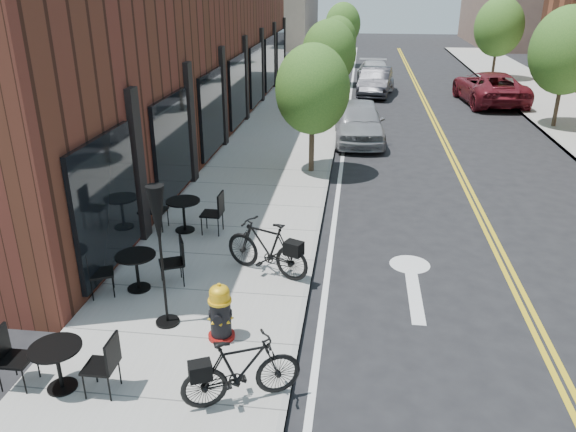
{
  "coord_description": "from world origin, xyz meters",
  "views": [
    {
      "loc": [
        0.77,
        -7.48,
        5.54
      ],
      "look_at": [
        -0.59,
        3.23,
        1.0
      ],
      "focal_mm": 35.0,
      "sensor_mm": 36.0,
      "label": 1
    }
  ],
  "objects_px": {
    "patio_umbrella": "(158,227)",
    "parked_car_far": "(489,88)",
    "bistro_set_a": "(58,361)",
    "parked_car_c": "(375,74)",
    "parked_car_a": "(359,121)",
    "parked_car_b": "(375,82)",
    "fire_hydrant": "(220,312)",
    "bistro_set_c": "(184,211)",
    "bistro_set_b": "(137,267)",
    "bicycle_right": "(242,370)",
    "bicycle_left": "(267,247)"
  },
  "relations": [
    {
      "from": "fire_hydrant",
      "to": "parked_car_a",
      "type": "height_order",
      "value": "parked_car_a"
    },
    {
      "from": "bistro_set_a",
      "to": "parked_car_far",
      "type": "relative_size",
      "value": 0.31
    },
    {
      "from": "parked_car_a",
      "to": "parked_car_b",
      "type": "xyz_separation_m",
      "value": [
        0.75,
        9.3,
        -0.05
      ]
    },
    {
      "from": "patio_umbrella",
      "to": "bicycle_left",
      "type": "bearing_deg",
      "value": 54.66
    },
    {
      "from": "patio_umbrella",
      "to": "bicycle_right",
      "type": "bearing_deg",
      "value": -46.09
    },
    {
      "from": "bistro_set_c",
      "to": "parked_car_a",
      "type": "relative_size",
      "value": 0.42
    },
    {
      "from": "fire_hydrant",
      "to": "patio_umbrella",
      "type": "xyz_separation_m",
      "value": [
        -1.02,
        0.3,
        1.31
      ]
    },
    {
      "from": "fire_hydrant",
      "to": "parked_car_far",
      "type": "bearing_deg",
      "value": 56.01
    },
    {
      "from": "fire_hydrant",
      "to": "patio_umbrella",
      "type": "height_order",
      "value": "patio_umbrella"
    },
    {
      "from": "bistro_set_c",
      "to": "parked_car_a",
      "type": "height_order",
      "value": "parked_car_a"
    },
    {
      "from": "bicycle_right",
      "to": "parked_car_b",
      "type": "relative_size",
      "value": 0.4
    },
    {
      "from": "fire_hydrant",
      "to": "bistro_set_a",
      "type": "distance_m",
      "value": 2.49
    },
    {
      "from": "bistro_set_a",
      "to": "bistro_set_b",
      "type": "relative_size",
      "value": 0.96
    },
    {
      "from": "bicycle_right",
      "to": "patio_umbrella",
      "type": "height_order",
      "value": "patio_umbrella"
    },
    {
      "from": "parked_car_b",
      "to": "parked_car_far",
      "type": "height_order",
      "value": "parked_car_far"
    },
    {
      "from": "bistro_set_c",
      "to": "parked_car_b",
      "type": "bearing_deg",
      "value": 77.25
    },
    {
      "from": "bistro_set_b",
      "to": "parked_car_a",
      "type": "distance_m",
      "value": 12.37
    },
    {
      "from": "parked_car_b",
      "to": "bistro_set_a",
      "type": "bearing_deg",
      "value": -95.11
    },
    {
      "from": "parked_car_a",
      "to": "bistro_set_a",
      "type": "bearing_deg",
      "value": -108.66
    },
    {
      "from": "bistro_set_a",
      "to": "parked_car_b",
      "type": "xyz_separation_m",
      "value": [
        4.82,
        23.85,
        0.12
      ]
    },
    {
      "from": "fire_hydrant",
      "to": "bistro_set_a",
      "type": "bearing_deg",
      "value": -155.32
    },
    {
      "from": "bicycle_right",
      "to": "bistro_set_b",
      "type": "xyz_separation_m",
      "value": [
        -2.57,
        2.77,
        -0.04
      ]
    },
    {
      "from": "bicycle_left",
      "to": "parked_car_far",
      "type": "xyz_separation_m",
      "value": [
        7.88,
        18.57,
        0.08
      ]
    },
    {
      "from": "bicycle_right",
      "to": "bistro_set_c",
      "type": "xyz_separation_m",
      "value": [
        -2.5,
        5.5,
        -0.01
      ]
    },
    {
      "from": "bicycle_left",
      "to": "parked_car_a",
      "type": "xyz_separation_m",
      "value": [
        1.7,
        10.77,
        0.06
      ]
    },
    {
      "from": "parked_car_a",
      "to": "parked_car_far",
      "type": "height_order",
      "value": "parked_car_far"
    },
    {
      "from": "bicycle_left",
      "to": "parked_car_b",
      "type": "xyz_separation_m",
      "value": [
        2.45,
        20.07,
        0.01
      ]
    },
    {
      "from": "patio_umbrella",
      "to": "parked_car_b",
      "type": "relative_size",
      "value": 0.59
    },
    {
      "from": "parked_car_a",
      "to": "fire_hydrant",
      "type": "bearing_deg",
      "value": -102.1
    },
    {
      "from": "bicycle_left",
      "to": "parked_car_b",
      "type": "distance_m",
      "value": 20.22
    },
    {
      "from": "bistro_set_b",
      "to": "parked_car_c",
      "type": "bearing_deg",
      "value": 53.63
    },
    {
      "from": "bistro_set_a",
      "to": "parked_car_c",
      "type": "height_order",
      "value": "parked_car_c"
    },
    {
      "from": "fire_hydrant",
      "to": "bistro_set_a",
      "type": "xyz_separation_m",
      "value": [
        -1.99,
        -1.5,
        -0.02
      ]
    },
    {
      "from": "bistro_set_a",
      "to": "bistro_set_c",
      "type": "distance_m",
      "value": 5.58
    },
    {
      "from": "bistro_set_c",
      "to": "parked_car_c",
      "type": "distance_m",
      "value": 21.39
    },
    {
      "from": "fire_hydrant",
      "to": "bicycle_left",
      "type": "distance_m",
      "value": 2.31
    },
    {
      "from": "patio_umbrella",
      "to": "parked_car_far",
      "type": "height_order",
      "value": "patio_umbrella"
    },
    {
      "from": "parked_car_a",
      "to": "parked_car_far",
      "type": "bearing_deg",
      "value": 48.6
    },
    {
      "from": "bicycle_right",
      "to": "parked_car_c",
      "type": "xyz_separation_m",
      "value": [
        2.2,
        26.37,
        0.04
      ]
    },
    {
      "from": "patio_umbrella",
      "to": "bistro_set_a",
      "type": "bearing_deg",
      "value": -118.3
    },
    {
      "from": "bicycle_right",
      "to": "bistro_set_b",
      "type": "relative_size",
      "value": 0.97
    },
    {
      "from": "parked_car_c",
      "to": "parked_car_b",
      "type": "bearing_deg",
      "value": -92.63
    },
    {
      "from": "fire_hydrant",
      "to": "bistro_set_c",
      "type": "height_order",
      "value": "fire_hydrant"
    },
    {
      "from": "fire_hydrant",
      "to": "parked_car_c",
      "type": "distance_m",
      "value": 25.11
    },
    {
      "from": "parked_car_c",
      "to": "patio_umbrella",
      "type": "bearing_deg",
      "value": -101.41
    },
    {
      "from": "patio_umbrella",
      "to": "bistro_set_b",
      "type": "bearing_deg",
      "value": 131.07
    },
    {
      "from": "bicycle_right",
      "to": "patio_umbrella",
      "type": "distance_m",
      "value": 2.72
    },
    {
      "from": "bicycle_right",
      "to": "parked_car_a",
      "type": "xyz_separation_m",
      "value": [
        1.44,
        14.47,
        0.12
      ]
    },
    {
      "from": "bicycle_right",
      "to": "bistro_set_c",
      "type": "distance_m",
      "value": 6.04
    },
    {
      "from": "bicycle_right",
      "to": "parked_car_a",
      "type": "height_order",
      "value": "parked_car_a"
    }
  ]
}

